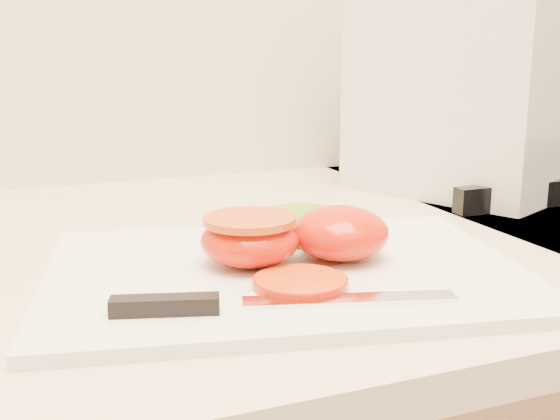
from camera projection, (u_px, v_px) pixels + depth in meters
name	position (u px, v px, depth m)	size (l,w,h in m)	color
cutting_board	(285.00, 272.00, 0.57)	(0.38, 0.27, 0.01)	white
tomato_half_dome	(340.00, 233.00, 0.59)	(0.08, 0.08, 0.04)	red
tomato_half_cut	(250.00, 238.00, 0.57)	(0.08, 0.08, 0.04)	red
tomato_slice_0	(300.00, 282.00, 0.52)	(0.07, 0.07, 0.01)	#DC470D
lettuce_leaf_0	(301.00, 224.00, 0.65)	(0.11, 0.08, 0.02)	#75B22F
knife	(240.00, 303.00, 0.48)	(0.24, 0.07, 0.01)	silver
appliance	(469.00, 73.00, 0.88)	(0.20, 0.25, 0.30)	silver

